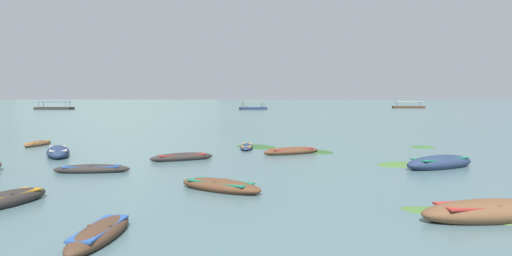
# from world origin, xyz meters

# --- Properties ---
(ground_plane) EXTENTS (6000.00, 6000.00, 0.00)m
(ground_plane) POSITION_xyz_m (0.00, 1500.00, 0.00)
(ground_plane) COLOR slate
(mountain_1) EXTENTS (1538.43, 1538.43, 511.62)m
(mountain_1) POSITION_xyz_m (-623.99, 2074.28, 255.81)
(mountain_1) COLOR slate
(mountain_1) RESTS_ON ground
(mountain_2) EXTENTS (1457.45, 1457.45, 542.47)m
(mountain_2) POSITION_xyz_m (268.18, 2072.05, 271.24)
(mountain_2) COLOR #4C5B56
(mountain_2) RESTS_ON ground
(rowboat_0) EXTENTS (2.96, 4.41, 0.71)m
(rowboat_0) POSITION_xyz_m (-11.10, 21.93, 0.22)
(rowboat_0) COLOR navy
(rowboat_0) RESTS_ON ground
(rowboat_1) EXTENTS (1.07, 3.17, 0.42)m
(rowboat_1) POSITION_xyz_m (-15.14, 27.60, 0.13)
(rowboat_1) COLOR brown
(rowboat_1) RESTS_ON ground
(rowboat_3) EXTENTS (3.52, 2.35, 0.51)m
(rowboat_3) POSITION_xyz_m (-3.50, 20.17, 0.16)
(rowboat_3) COLOR #2D2826
(rowboat_3) RESTS_ON ground
(rowboat_4) EXTENTS (4.21, 2.00, 0.70)m
(rowboat_4) POSITION_xyz_m (7.22, 8.27, 0.22)
(rowboat_4) COLOR brown
(rowboat_4) RESTS_ON ground
(rowboat_5) EXTENTS (4.28, 3.13, 0.77)m
(rowboat_5) POSITION_xyz_m (9.48, 17.70, 0.24)
(rowboat_5) COLOR navy
(rowboat_5) RESTS_ON ground
(rowboat_6) EXTENTS (0.84, 3.44, 0.38)m
(rowboat_6) POSITION_xyz_m (-0.20, 25.93, 0.12)
(rowboat_6) COLOR navy
(rowboat_6) RESTS_ON ground
(rowboat_7) EXTENTS (1.04, 3.17, 0.46)m
(rowboat_7) POSITION_xyz_m (-2.97, 6.33, 0.15)
(rowboat_7) COLOR #4C3323
(rowboat_7) RESTS_ON ground
(rowboat_8) EXTENTS (3.55, 2.78, 0.51)m
(rowboat_8) POSITION_xyz_m (-0.64, 12.16, 0.16)
(rowboat_8) COLOR brown
(rowboat_8) RESTS_ON ground
(rowboat_9) EXTENTS (3.79, 2.53, 0.52)m
(rowboat_9) POSITION_xyz_m (2.63, 23.07, 0.16)
(rowboat_9) COLOR brown
(rowboat_9) RESTS_ON ground
(rowboat_11) EXTENTS (3.48, 1.26, 0.46)m
(rowboat_11) POSITION_xyz_m (-6.87, 16.07, 0.14)
(rowboat_11) COLOR #2D2826
(rowboat_11) RESTS_ON ground
(rowboat_12) EXTENTS (1.96, 3.32, 0.55)m
(rowboat_12) POSITION_xyz_m (-7.19, 9.69, 0.17)
(rowboat_12) COLOR #2D2826
(rowboat_12) RESTS_ON ground
(ferry_0) EXTENTS (10.35, 4.49, 2.54)m
(ferry_0) POSITION_xyz_m (49.34, 148.02, 0.45)
(ferry_0) COLOR #4C3323
(ferry_0) RESTS_ON ground
(ferry_1) EXTENTS (10.73, 4.14, 2.54)m
(ferry_1) POSITION_xyz_m (-61.26, 129.24, 0.45)
(ferry_1) COLOR #2D2826
(ferry_1) RESTS_ON ground
(ferry_2) EXTENTS (8.31, 5.43, 2.54)m
(ferry_2) POSITION_xyz_m (-2.15, 128.07, 0.45)
(ferry_2) COLOR navy
(ferry_2) RESTS_ON ground
(weed_patch_0) EXTENTS (1.67, 2.33, 0.14)m
(weed_patch_0) POSITION_xyz_m (4.53, 23.94, 0.00)
(weed_patch_0) COLOR #2D5628
(weed_patch_0) RESTS_ON ground
(weed_patch_1) EXTENTS (3.12, 2.98, 0.14)m
(weed_patch_1) POSITION_xyz_m (7.81, 18.72, 0.00)
(weed_patch_1) COLOR #477033
(weed_patch_1) RESTS_ON ground
(weed_patch_2) EXTENTS (3.83, 4.10, 0.14)m
(weed_patch_2) POSITION_xyz_m (0.44, 26.98, 0.00)
(weed_patch_2) COLOR #2D5628
(weed_patch_2) RESTS_ON ground
(weed_patch_3) EXTENTS (3.77, 2.94, 0.14)m
(weed_patch_3) POSITION_xyz_m (6.71, 8.72, 0.00)
(weed_patch_3) COLOR #477033
(weed_patch_3) RESTS_ON ground
(weed_patch_4) EXTENTS (2.37, 2.44, 0.14)m
(weed_patch_4) POSITION_xyz_m (11.89, 26.96, 0.00)
(weed_patch_4) COLOR #38662D
(weed_patch_4) RESTS_ON ground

